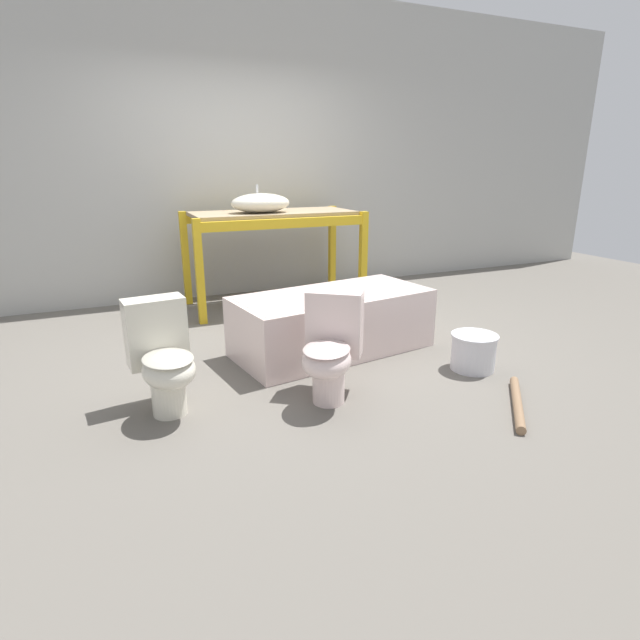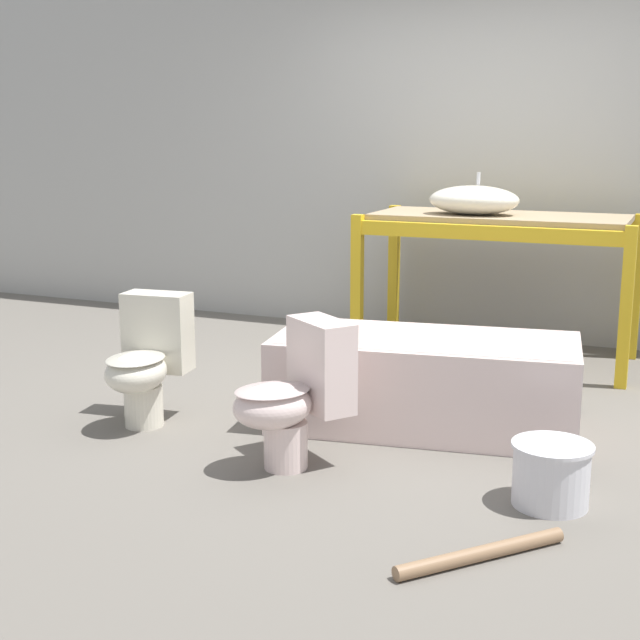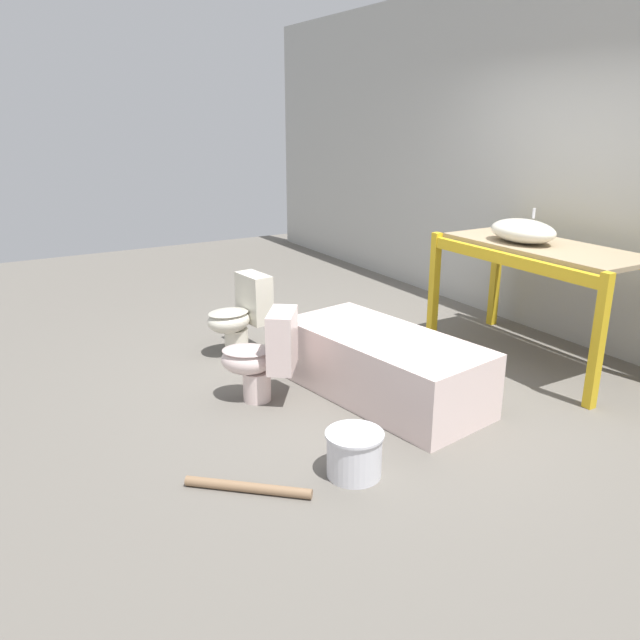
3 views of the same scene
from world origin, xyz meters
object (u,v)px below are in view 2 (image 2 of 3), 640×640
bucket_white (551,473)px  sink_basin (474,200)px  toilet_near (295,393)px  bathtub_main (425,375)px  toilet_far (147,359)px

bucket_white → sink_basin: bearing=112.0°
sink_basin → toilet_near: sink_basin is taller
bathtub_main → toilet_near: bearing=-124.8°
toilet_far → toilet_near: bearing=-21.0°
toilet_far → bucket_white: size_ratio=2.01×
sink_basin → bathtub_main: (0.12, -1.43, -0.80)m
sink_basin → bathtub_main: sink_basin is taller
toilet_far → sink_basin: bearing=51.2°
toilet_far → bucket_white: bearing=-13.0°
sink_basin → toilet_far: (-1.23, -1.95, -0.72)m
bathtub_main → bucket_white: size_ratio=4.89×
bathtub_main → bucket_white: (0.77, -0.76, -0.13)m
bathtub_main → bucket_white: bathtub_main is taller
sink_basin → toilet_near: (-0.26, -2.21, -0.72)m
bucket_white → bathtub_main: bearing=135.4°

